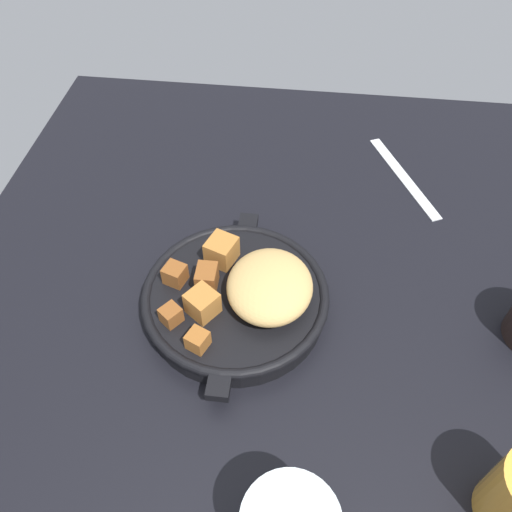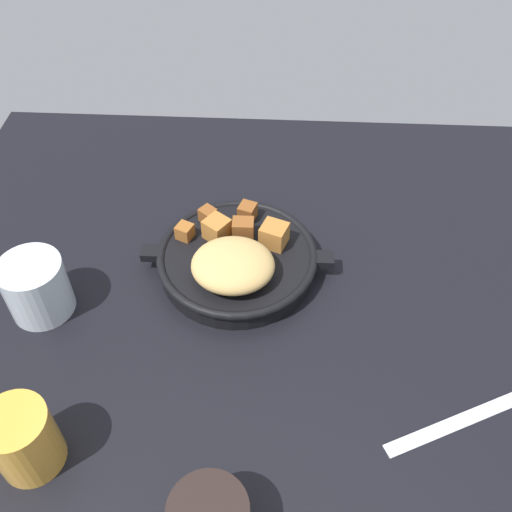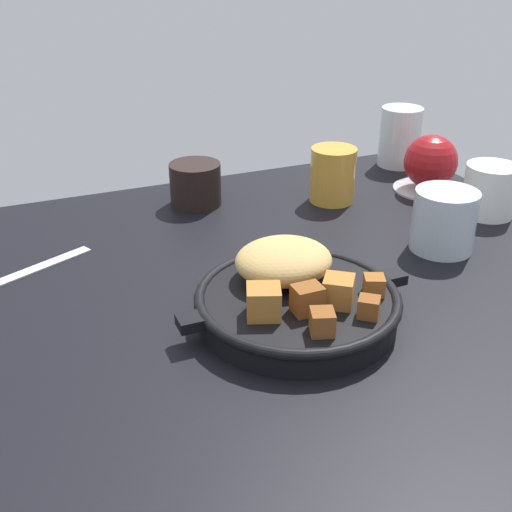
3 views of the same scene
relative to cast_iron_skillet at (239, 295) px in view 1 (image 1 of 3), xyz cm
name	(u,v)px [view 1 (image 1 of 3)]	position (x,y,z in cm)	size (l,w,h in cm)	color
ground_plane	(270,303)	(-2.00, 3.55, -3.78)	(94.39, 82.45, 2.40)	black
cast_iron_skillet	(239,295)	(0.00, 0.00, 0.00)	(26.30, 22.02, 7.25)	black
butter_knife	(404,176)	(-26.82, 21.26, -2.40)	(19.36, 1.60, 0.36)	silver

